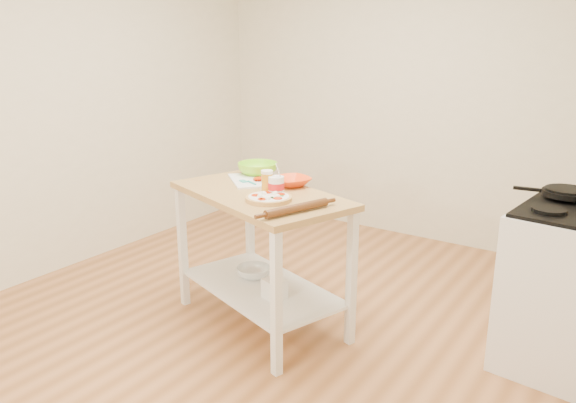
{
  "coord_description": "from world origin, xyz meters",
  "views": [
    {
      "loc": [
        1.96,
        -2.65,
        1.83
      ],
      "look_at": [
        0.11,
        0.08,
        0.86
      ],
      "focal_mm": 35.0,
      "sensor_mm": 36.0,
      "label": 1
    }
  ],
  "objects_px": {
    "skillet": "(565,193)",
    "pizza": "(269,198)",
    "spatula": "(248,182)",
    "knife": "(256,174)",
    "rolling_pin": "(297,209)",
    "green_bowl": "(258,169)",
    "gas_stove": "(574,288)",
    "prep_island": "(261,230)",
    "orange_bowl": "(292,181)",
    "shelf_bin": "(275,289)",
    "shelf_glass_bowl": "(254,272)",
    "cutting_board": "(255,180)",
    "yogurt_tub": "(276,186)",
    "beer_pint": "(267,182)"
  },
  "relations": [
    {
      "from": "skillet",
      "to": "pizza",
      "type": "distance_m",
      "value": 1.71
    },
    {
      "from": "spatula",
      "to": "knife",
      "type": "relative_size",
      "value": 0.58
    },
    {
      "from": "skillet",
      "to": "pizza",
      "type": "height_order",
      "value": "skillet"
    },
    {
      "from": "knife",
      "to": "rolling_pin",
      "type": "relative_size",
      "value": 0.65
    },
    {
      "from": "green_bowl",
      "to": "pizza",
      "type": "bearing_deg",
      "value": -47.15
    },
    {
      "from": "rolling_pin",
      "to": "skillet",
      "type": "bearing_deg",
      "value": 39.38
    },
    {
      "from": "gas_stove",
      "to": "pizza",
      "type": "xyz_separation_m",
      "value": [
        -1.6,
        -0.71,
        0.44
      ]
    },
    {
      "from": "prep_island",
      "to": "orange_bowl",
      "type": "height_order",
      "value": "orange_bowl"
    },
    {
      "from": "green_bowl",
      "to": "rolling_pin",
      "type": "distance_m",
      "value": 0.93
    },
    {
      "from": "gas_stove",
      "to": "pizza",
      "type": "relative_size",
      "value": 4.02
    },
    {
      "from": "green_bowl",
      "to": "shelf_bin",
      "type": "relative_size",
      "value": 2.24
    },
    {
      "from": "gas_stove",
      "to": "green_bowl",
      "type": "xyz_separation_m",
      "value": [
        -2.05,
        -0.23,
        0.47
      ]
    },
    {
      "from": "shelf_glass_bowl",
      "to": "knife",
      "type": "bearing_deg",
      "value": 122.56
    },
    {
      "from": "skillet",
      "to": "shelf_bin",
      "type": "bearing_deg",
      "value": -158.21
    },
    {
      "from": "cutting_board",
      "to": "yogurt_tub",
      "type": "distance_m",
      "value": 0.4
    },
    {
      "from": "gas_stove",
      "to": "cutting_board",
      "type": "xyz_separation_m",
      "value": [
        -1.96,
        -0.37,
        0.43
      ]
    },
    {
      "from": "prep_island",
      "to": "shelf_glass_bowl",
      "type": "distance_m",
      "value": 0.39
    },
    {
      "from": "pizza",
      "to": "yogurt_tub",
      "type": "relative_size",
      "value": 1.31
    },
    {
      "from": "yogurt_tub",
      "to": "gas_stove",
      "type": "bearing_deg",
      "value": 20.05
    },
    {
      "from": "green_bowl",
      "to": "beer_pint",
      "type": "distance_m",
      "value": 0.51
    },
    {
      "from": "prep_island",
      "to": "cutting_board",
      "type": "bearing_deg",
      "value": 132.96
    },
    {
      "from": "orange_bowl",
      "to": "yogurt_tub",
      "type": "relative_size",
      "value": 1.12
    },
    {
      "from": "gas_stove",
      "to": "orange_bowl",
      "type": "relative_size",
      "value": 4.73
    },
    {
      "from": "knife",
      "to": "skillet",
      "type": "bearing_deg",
      "value": 22.22
    },
    {
      "from": "cutting_board",
      "to": "prep_island",
      "type": "bearing_deg",
      "value": -6.3
    },
    {
      "from": "orange_bowl",
      "to": "green_bowl",
      "type": "distance_m",
      "value": 0.38
    },
    {
      "from": "prep_island",
      "to": "gas_stove",
      "type": "xyz_separation_m",
      "value": [
        1.76,
        0.59,
        -0.18
      ]
    },
    {
      "from": "yogurt_tub",
      "to": "spatula",
      "type": "bearing_deg",
      "value": 159.82
    },
    {
      "from": "skillet",
      "to": "yogurt_tub",
      "type": "xyz_separation_m",
      "value": [
        -1.5,
        -0.75,
        -0.02
      ]
    },
    {
      "from": "pizza",
      "to": "green_bowl",
      "type": "bearing_deg",
      "value": 132.85
    },
    {
      "from": "skillet",
      "to": "spatula",
      "type": "distance_m",
      "value": 1.92
    },
    {
      "from": "skillet",
      "to": "green_bowl",
      "type": "relative_size",
      "value": 1.5
    },
    {
      "from": "spatula",
      "to": "gas_stove",
      "type": "bearing_deg",
      "value": 36.64
    },
    {
      "from": "skillet",
      "to": "knife",
      "type": "relative_size",
      "value": 1.54
    },
    {
      "from": "beer_pint",
      "to": "yogurt_tub",
      "type": "relative_size",
      "value": 0.7
    },
    {
      "from": "shelf_bin",
      "to": "beer_pint",
      "type": "bearing_deg",
      "value": 142.11
    },
    {
      "from": "spatula",
      "to": "rolling_pin",
      "type": "height_order",
      "value": "rolling_pin"
    },
    {
      "from": "skillet",
      "to": "yogurt_tub",
      "type": "relative_size",
      "value": 1.99
    },
    {
      "from": "prep_island",
      "to": "gas_stove",
      "type": "relative_size",
      "value": 1.21
    },
    {
      "from": "prep_island",
      "to": "yogurt_tub",
      "type": "distance_m",
      "value": 0.33
    },
    {
      "from": "orange_bowl",
      "to": "green_bowl",
      "type": "bearing_deg",
      "value": 162.27
    },
    {
      "from": "cutting_board",
      "to": "shelf_glass_bowl",
      "type": "height_order",
      "value": "cutting_board"
    },
    {
      "from": "cutting_board",
      "to": "spatula",
      "type": "distance_m",
      "value": 0.11
    },
    {
      "from": "rolling_pin",
      "to": "knife",
      "type": "bearing_deg",
      "value": 141.88
    },
    {
      "from": "pizza",
      "to": "shelf_bin",
      "type": "distance_m",
      "value": 0.59
    },
    {
      "from": "rolling_pin",
      "to": "pizza",
      "type": "bearing_deg",
      "value": 157.55
    },
    {
      "from": "yogurt_tub",
      "to": "rolling_pin",
      "type": "bearing_deg",
      "value": -37.28
    },
    {
      "from": "pizza",
      "to": "spatula",
      "type": "bearing_deg",
      "value": 145.75
    },
    {
      "from": "green_bowl",
      "to": "yogurt_tub",
      "type": "xyz_separation_m",
      "value": [
        0.42,
        -0.36,
        0.02
      ]
    },
    {
      "from": "yogurt_tub",
      "to": "beer_pint",
      "type": "bearing_deg",
      "value": -178.87
    }
  ]
}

